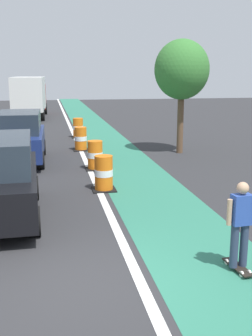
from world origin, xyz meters
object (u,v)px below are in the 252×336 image
object	(u,v)px
parked_suv_second	(20,137)
street_tree_sidewalk	(182,70)
traffic_barrel_back	(81,139)
delivery_truck_down_block	(30,95)
traffic_barrel_front	(104,174)
traffic_barrel_far	(78,128)
skateboarder_on_lane	(240,224)
traffic_barrel_mid	(95,156)

from	to	relation	value
parked_suv_second	street_tree_sidewalk	bearing A→B (deg)	6.14
traffic_barrel_back	delivery_truck_down_block	size ratio (longest dim) A/B	0.14
traffic_barrel_front	street_tree_sidewalk	xyz separation A→B (m)	(4.22, 5.53, 3.14)
parked_suv_second	traffic_barrel_back	xyz separation A→B (m)	(2.61, 2.21, -0.50)
parked_suv_second	traffic_barrel_far	size ratio (longest dim) A/B	4.25
skateboarder_on_lane	traffic_barrel_front	world-z (taller)	skateboarder_on_lane
parked_suv_second	traffic_barrel_front	bearing A→B (deg)	-60.03
skateboarder_on_lane	delivery_truck_down_block	size ratio (longest dim) A/B	0.22
skateboarder_on_lane	street_tree_sidewalk	size ratio (longest dim) A/B	0.34
parked_suv_second	street_tree_sidewalk	size ratio (longest dim) A/B	0.93
parked_suv_second	delivery_truck_down_block	bearing A→B (deg)	90.61
traffic_barrel_front	traffic_barrel_mid	world-z (taller)	same
traffic_barrel_front	skateboarder_on_lane	bearing A→B (deg)	-73.55
traffic_barrel_mid	delivery_truck_down_block	xyz separation A→B (m)	(-3.00, 19.24, 1.31)
street_tree_sidewalk	traffic_barrel_back	bearing A→B (deg)	161.51
traffic_barrel_front	parked_suv_second	bearing A→B (deg)	119.97
traffic_barrel_back	traffic_barrel_far	world-z (taller)	same
traffic_barrel_back	parked_suv_second	bearing A→B (deg)	-139.73
traffic_barrel_front	delivery_truck_down_block	world-z (taller)	delivery_truck_down_block
traffic_barrel_front	traffic_barrel_mid	size ratio (longest dim) A/B	1.00
skateboarder_on_lane	traffic_barrel_back	size ratio (longest dim) A/B	1.55
skateboarder_on_lane	delivery_truck_down_block	world-z (taller)	delivery_truck_down_block
parked_suv_second	delivery_truck_down_block	distance (m)	17.37
traffic_barrel_far	traffic_barrel_back	bearing A→B (deg)	-92.50
delivery_truck_down_block	street_tree_sidewalk	world-z (taller)	street_tree_sidewalk
traffic_barrel_front	traffic_barrel_mid	bearing A→B (deg)	88.73
traffic_barrel_back	street_tree_sidewalk	size ratio (longest dim) A/B	0.22
parked_suv_second	traffic_barrel_mid	size ratio (longest dim) A/B	4.25
parked_suv_second	traffic_barrel_mid	bearing A→B (deg)	-33.87
skateboarder_on_lane	traffic_barrel_back	xyz separation A→B (m)	(-1.86, 12.81, -0.38)
traffic_barrel_front	traffic_barrel_back	distance (m)	6.99
traffic_barrel_mid	traffic_barrel_back	distance (m)	4.11
traffic_barrel_far	traffic_barrel_front	bearing A→B (deg)	-90.13
traffic_barrel_mid	delivery_truck_down_block	size ratio (longest dim) A/B	0.14
traffic_barrel_far	street_tree_sidewalk	xyz separation A→B (m)	(4.20, -5.39, 3.14)
traffic_barrel_mid	street_tree_sidewalk	world-z (taller)	street_tree_sidewalk
skateboarder_on_lane	traffic_barrel_back	world-z (taller)	skateboarder_on_lane
skateboarder_on_lane	traffic_barrel_front	xyz separation A→B (m)	(-1.72, 5.81, -0.38)
street_tree_sidewalk	parked_suv_second	bearing A→B (deg)	-173.86
delivery_truck_down_block	street_tree_sidewalk	bearing A→B (deg)	-66.67
skateboarder_on_lane	parked_suv_second	xyz separation A→B (m)	(-4.47, 10.59, 0.12)
traffic_barrel_far	delivery_truck_down_block	xyz separation A→B (m)	(-2.96, 11.21, 1.31)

